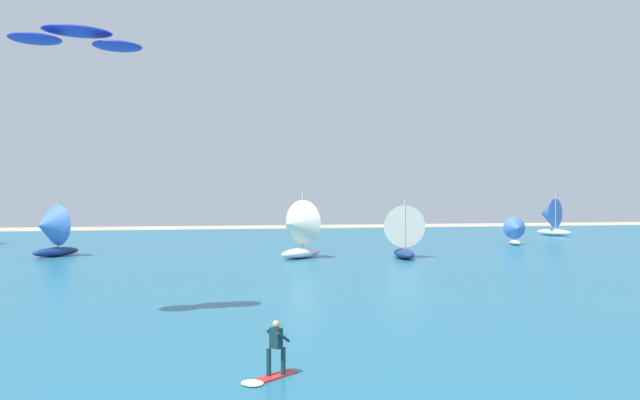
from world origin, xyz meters
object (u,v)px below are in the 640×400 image
sailboat_leading (402,231)px  sailboat_trailing (49,230)px  kitesurfer (271,358)px  sailboat_far_left (516,231)px  kite (77,38)px  sailboat_anchored_offshore (549,216)px  sailboat_heeled_over (296,229)px

sailboat_leading → sailboat_trailing: bearing=168.3°
kitesurfer → sailboat_far_left: size_ratio=0.55×
kitesurfer → kite: kite is taller
kitesurfer → sailboat_far_left: bearing=53.7°
sailboat_anchored_offshore → sailboat_trailing: sailboat_anchored_offshore is taller
sailboat_anchored_offshore → sailboat_leading: (-29.34, -24.62, -0.25)m
sailboat_trailing → sailboat_far_left: bearing=5.1°
kite → sailboat_leading: kite is taller
kitesurfer → sailboat_leading: sailboat_leading is taller
kite → sailboat_heeled_over: 29.63m
kite → sailboat_trailing: bearing=105.5°
kite → sailboat_leading: 34.11m
sailboat_far_left → sailboat_leading: size_ratio=0.67×
sailboat_anchored_offshore → sailboat_far_left: 19.09m
sailboat_anchored_offshore → sailboat_leading: size_ratio=1.11×
sailboat_trailing → sailboat_anchored_offshore: bearing=17.0°
kite → sailboat_anchored_offshore: bearing=43.8°
sailboat_anchored_offshore → sailboat_far_left: (-12.79, -14.14, -1.02)m
sailboat_heeled_over → sailboat_leading: (9.26, -0.77, -0.24)m
sailboat_anchored_offshore → sailboat_leading: sailboat_anchored_offshore is taller
sailboat_heeled_over → sailboat_trailing: 21.84m
kitesurfer → sailboat_leading: 35.65m
sailboat_leading → sailboat_heeled_over: bearing=175.3°
kitesurfer → kite: size_ratio=0.36×
sailboat_far_left → sailboat_heeled_over: bearing=-159.4°
sailboat_heeled_over → sailboat_trailing: size_ratio=1.08×
sailboat_anchored_offshore → sailboat_far_left: bearing=-132.1°
sailboat_far_left → sailboat_leading: bearing=-147.7°
sailboat_trailing → kite: bearing=-74.5°
sailboat_heeled_over → sailboat_far_left: size_ratio=1.64×
kitesurfer → sailboat_trailing: (-15.46, 38.63, 1.80)m
sailboat_heeled_over → sailboat_trailing: sailboat_heeled_over is taller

